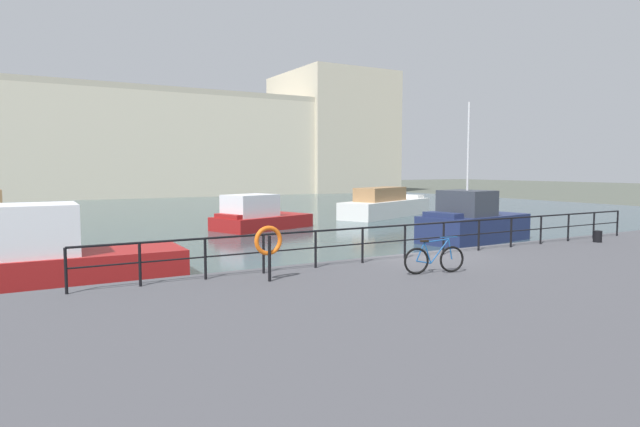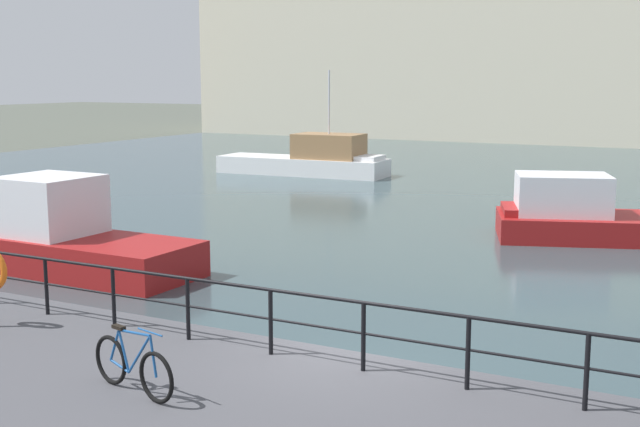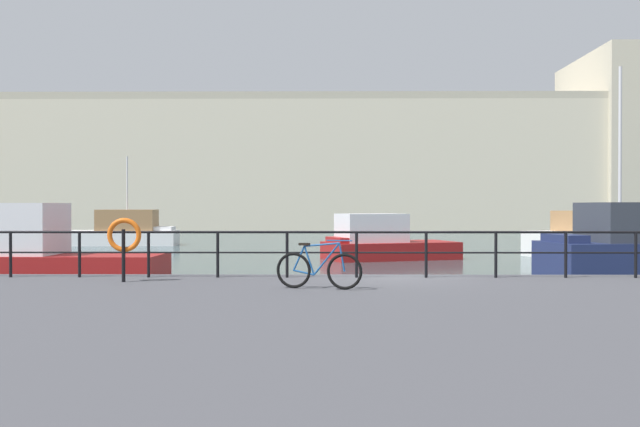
{
  "view_description": "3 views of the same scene",
  "coord_description": "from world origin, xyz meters",
  "views": [
    {
      "loc": [
        -11.54,
        -13.88,
        3.58
      ],
      "look_at": [
        -1.51,
        3.6,
        1.88
      ],
      "focal_mm": 30.13,
      "sensor_mm": 36.0,
      "label": 1
    },
    {
      "loc": [
        5.58,
        -11.52,
        5.09
      ],
      "look_at": [
        -2.1,
        3.15,
        2.36
      ],
      "focal_mm": 46.39,
      "sensor_mm": 36.0,
      "label": 2
    },
    {
      "loc": [
        -1.61,
        -17.36,
        2.41
      ],
      "look_at": [
        -1.81,
        1.85,
        2.21
      ],
      "focal_mm": 40.41,
      "sensor_mm": 36.0,
      "label": 3
    }
  ],
  "objects": [
    {
      "name": "quay_railing",
      "position": [
        -0.13,
        -0.75,
        1.49
      ],
      "size": [
        20.97,
        0.07,
        1.08
      ],
      "color": "black",
      "rests_on": "quay_promenade"
    },
    {
      "name": "moored_blue_motorboat",
      "position": [
        0.91,
        15.2,
        0.78
      ],
      "size": [
        6.43,
        4.59,
        2.06
      ],
      "rotation": [
        0.0,
        0.0,
        3.47
      ],
      "color": "maroon",
      "rests_on": "water_basin"
    },
    {
      "name": "life_ring_stand",
      "position": [
        -6.05,
        -1.72,
        1.73
      ],
      "size": [
        0.75,
        0.16,
        1.4
      ],
      "color": "black",
      "rests_on": "quay_promenade"
    },
    {
      "name": "moored_cabin_cruiser",
      "position": [
        7.89,
        5.03,
        0.94
      ],
      "size": [
        6.11,
        3.49,
        6.72
      ],
      "rotation": [
        0.0,
        0.0,
        3.3
      ],
      "color": "navy",
      "rests_on": "water_basin"
    },
    {
      "name": "quay_promenade",
      "position": [
        0.0,
        -6.5,
        0.38
      ],
      "size": [
        56.0,
        13.0,
        0.76
      ],
      "primitive_type": "cube",
      "color": "#47474C",
      "rests_on": "ground_plane"
    },
    {
      "name": "ground_plane",
      "position": [
        0.0,
        0.0,
        0.0
      ],
      "size": [
        240.0,
        240.0,
        0.0
      ],
      "primitive_type": "plane",
      "color": "#4C5147"
    },
    {
      "name": "harbor_building",
      "position": [
        7.29,
        59.49,
        7.0
      ],
      "size": [
        79.98,
        17.03,
        18.19
      ],
      "color": "beige",
      "rests_on": "ground_plane"
    },
    {
      "name": "parked_bicycle",
      "position": [
        -1.78,
        -3.04,
        1.15
      ],
      "size": [
        1.73,
        0.49,
        0.98
      ],
      "rotation": [
        0.0,
        0.0,
        -0.25
      ],
      "color": "black",
      "rests_on": "quay_promenade"
    },
    {
      "name": "mooring_bollard",
      "position": [
        7.85,
        -1.48,
        0.98
      ],
      "size": [
        0.32,
        0.32,
        0.44
      ],
      "primitive_type": "cylinder",
      "color": "black",
      "rests_on": "quay_promenade"
    },
    {
      "name": "water_basin",
      "position": [
        0.0,
        30.2,
        0.01
      ],
      "size": [
        80.0,
        60.0,
        0.01
      ],
      "primitive_type": "cube",
      "color": "#33474C",
      "rests_on": "ground_plane"
    },
    {
      "name": "moored_white_yacht",
      "position": [
        -10.3,
        4.44,
        0.9
      ],
      "size": [
        6.56,
        2.67,
        2.5
      ],
      "rotation": [
        0.0,
        0.0,
        3.12
      ],
      "color": "maroon",
      "rests_on": "water_basin"
    },
    {
      "name": "moored_green_narrowboat",
      "position": [
        12.47,
        18.18,
        0.86
      ],
      "size": [
        9.73,
        6.22,
        2.19
      ],
      "rotation": [
        0.0,
        0.0,
        0.42
      ],
      "color": "white",
      "rests_on": "water_basin"
    }
  ]
}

